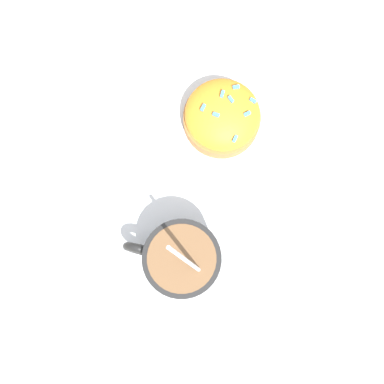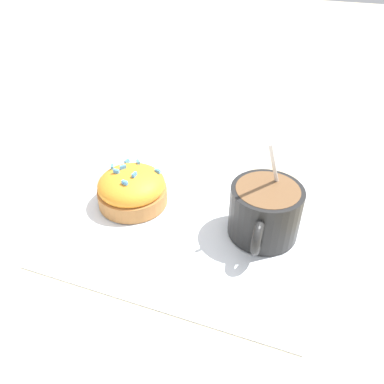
% 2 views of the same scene
% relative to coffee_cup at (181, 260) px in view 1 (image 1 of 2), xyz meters
% --- Properties ---
extents(ground_plane, '(3.00, 3.00, 0.00)m').
position_rel_coffee_cup_xyz_m(ground_plane, '(-0.08, -0.01, -0.03)').
color(ground_plane, '#C6B793').
extents(paper_napkin, '(0.28, 0.26, 0.00)m').
position_rel_coffee_cup_xyz_m(paper_napkin, '(-0.08, -0.01, -0.03)').
color(paper_napkin, white).
rests_on(paper_napkin, ground_plane).
extents(coffee_cup, '(0.08, 0.11, 0.12)m').
position_rel_coffee_cup_xyz_m(coffee_cup, '(0.00, 0.00, 0.00)').
color(coffee_cup, black).
rests_on(coffee_cup, paper_napkin).
extents(frosted_pastry, '(0.08, 0.08, 0.05)m').
position_rel_coffee_cup_xyz_m(frosted_pastry, '(-0.16, -0.00, -0.01)').
color(frosted_pastry, '#B2753D').
rests_on(frosted_pastry, paper_napkin).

